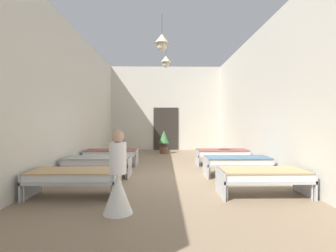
% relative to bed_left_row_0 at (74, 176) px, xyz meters
% --- Properties ---
extents(ground_plane, '(6.79, 14.30, 0.10)m').
position_rel_bed_left_row_0_xyz_m(ground_plane, '(2.05, 1.90, -0.49)').
color(ground_plane, '#8C755B').
extents(room_shell, '(6.59, 13.90, 4.73)m').
position_rel_bed_left_row_0_xyz_m(room_shell, '(2.04, 3.27, 1.93)').
color(room_shell, beige).
rests_on(room_shell, ground).
extents(bed_left_row_0, '(1.90, 0.84, 0.57)m').
position_rel_bed_left_row_0_xyz_m(bed_left_row_0, '(0.00, 0.00, 0.00)').
color(bed_left_row_0, '#B7BCC1').
rests_on(bed_left_row_0, ground).
extents(bed_right_row_0, '(1.90, 0.84, 0.57)m').
position_rel_bed_left_row_0_xyz_m(bed_right_row_0, '(4.09, 0.00, 0.00)').
color(bed_right_row_0, '#B7BCC1').
rests_on(bed_right_row_0, ground).
extents(bed_left_row_1, '(1.90, 0.84, 0.57)m').
position_rel_bed_left_row_0_xyz_m(bed_left_row_1, '(0.00, 1.90, 0.00)').
color(bed_left_row_1, '#B7BCC1').
rests_on(bed_left_row_1, ground).
extents(bed_right_row_1, '(1.90, 0.84, 0.57)m').
position_rel_bed_left_row_0_xyz_m(bed_right_row_1, '(4.09, 1.90, 0.00)').
color(bed_right_row_1, '#B7BCC1').
rests_on(bed_right_row_1, ground).
extents(bed_left_row_2, '(1.90, 0.84, 0.57)m').
position_rel_bed_left_row_0_xyz_m(bed_left_row_2, '(0.00, 3.80, 0.00)').
color(bed_left_row_2, '#B7BCC1').
rests_on(bed_left_row_2, ground).
extents(bed_right_row_2, '(1.90, 0.84, 0.57)m').
position_rel_bed_left_row_0_xyz_m(bed_right_row_2, '(4.09, 3.80, 0.00)').
color(bed_right_row_2, '#B7BCC1').
rests_on(bed_right_row_2, ground).
extents(nurse_near_aisle, '(0.52, 0.52, 1.49)m').
position_rel_bed_left_row_0_xyz_m(nurse_near_aisle, '(1.13, -0.99, 0.09)').
color(nurse_near_aisle, white).
rests_on(nurse_near_aisle, ground).
extents(potted_plant, '(0.50, 0.50, 1.16)m').
position_rel_bed_left_row_0_xyz_m(potted_plant, '(1.94, 7.12, 0.21)').
color(potted_plant, brown).
rests_on(potted_plant, ground).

